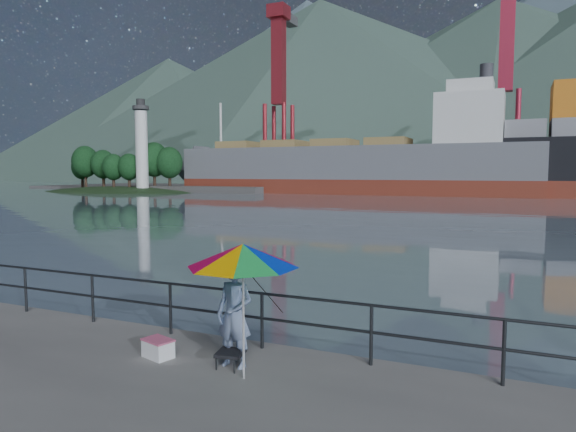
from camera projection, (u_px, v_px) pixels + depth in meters
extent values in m
cube|color=slate|center=(485.00, 185.00, 127.26)|extent=(500.00, 280.00, 0.00)
cube|color=#514F4C|center=(534.00, 190.00, 89.52)|extent=(200.00, 40.00, 0.40)
cylinder|color=#2D3033|center=(129.00, 279.00, 10.36)|extent=(22.00, 0.05, 0.05)
cylinder|color=#2D3033|center=(130.00, 301.00, 10.39)|extent=(22.00, 0.05, 0.05)
cube|color=#2D3033|center=(130.00, 303.00, 10.40)|extent=(22.00, 0.06, 1.00)
cone|color=#385147|center=(169.00, 119.00, 236.14)|extent=(228.80, 228.80, 55.00)
cone|color=#385147|center=(320.00, 90.00, 216.07)|extent=(312.00, 312.00, 75.00)
cone|color=#385147|center=(499.00, 89.00, 192.61)|extent=(282.88, 282.88, 68.00)
ellipsoid|color=#263F1E|center=(119.00, 190.00, 87.59)|extent=(48.00, 26.40, 8.40)
cylinder|color=white|center=(142.00, 151.00, 83.69)|extent=(2.00, 2.00, 13.00)
cylinder|color=#2D2D2D|center=(141.00, 105.00, 83.05)|extent=(1.80, 1.80, 2.00)
cube|color=red|center=(535.00, 167.00, 88.28)|extent=(6.00, 2.40, 7.80)
cube|color=orange|center=(534.00, 168.00, 91.01)|extent=(6.00, 2.40, 7.80)
cube|color=gray|center=(576.00, 167.00, 88.38)|extent=(6.00, 2.40, 7.80)
cube|color=gray|center=(534.00, 168.00, 93.74)|extent=(6.00, 2.40, 7.80)
cube|color=gray|center=(574.00, 182.00, 91.34)|extent=(6.00, 2.40, 2.60)
imported|color=#2E5493|center=(235.00, 314.00, 8.30)|extent=(0.63, 0.42, 1.72)
cylinder|color=white|center=(243.00, 318.00, 7.79)|extent=(0.04, 0.04, 1.91)
cone|color=#D30044|center=(243.00, 255.00, 7.71)|extent=(2.27, 2.27, 0.35)
cube|color=black|center=(230.00, 353.00, 8.27)|extent=(0.49, 0.49, 0.06)
cube|color=#2D3033|center=(230.00, 361.00, 8.28)|extent=(0.35, 0.35, 0.22)
cube|color=white|center=(158.00, 349.00, 8.76)|extent=(0.58, 0.46, 0.29)
cylinder|color=black|center=(266.00, 339.00, 9.72)|extent=(0.11, 1.75, 1.23)
cube|color=maroon|center=(349.00, 187.00, 80.27)|extent=(55.19, 9.55, 2.50)
cube|color=slate|center=(349.00, 163.00, 79.94)|extent=(55.19, 9.55, 5.00)
cube|color=silver|center=(470.00, 120.00, 72.28)|extent=(9.00, 8.02, 7.00)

